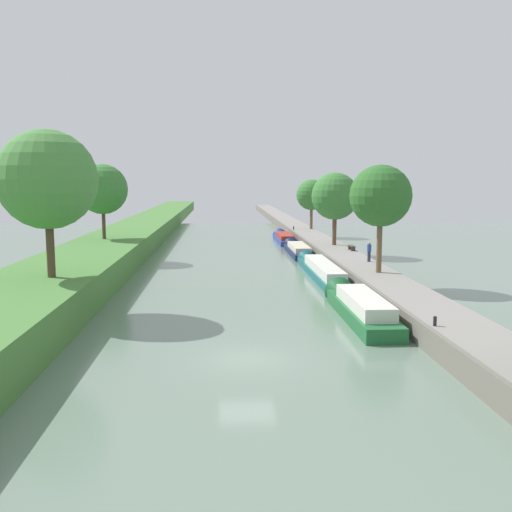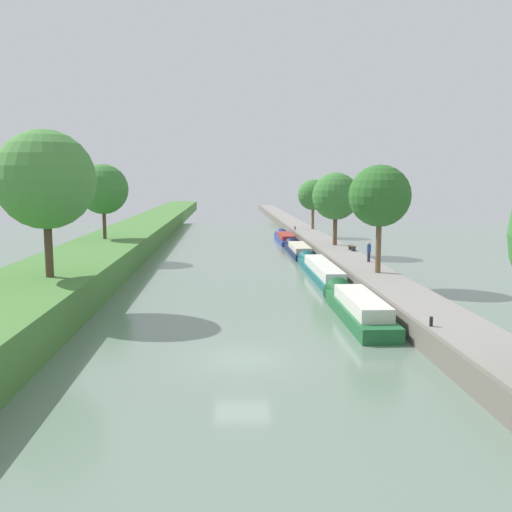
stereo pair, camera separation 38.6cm
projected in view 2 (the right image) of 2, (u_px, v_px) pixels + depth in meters
ground_plane at (242, 359)px, 25.26m from camera, size 160.00×160.00×0.00m
right_towpath at (467, 343)px, 25.72m from camera, size 3.40×260.00×1.15m
stone_quay at (427, 343)px, 25.62m from camera, size 0.25×260.00×1.20m
narrowboat_green at (356, 306)px, 32.88m from camera, size 2.07×11.39×2.10m
narrowboat_teal at (320, 270)px, 46.78m from camera, size 1.84×16.53×1.88m
narrowboat_navy at (298, 249)px, 61.40m from camera, size 1.97×11.37×1.88m
narrowboat_blue at (285, 238)px, 73.28m from camera, size 2.01×11.36×1.90m
tree_rightbank_midnear at (380, 196)px, 40.90m from camera, size 4.46×4.46×7.81m
tree_rightbank_midfar at (336, 196)px, 58.70m from camera, size 4.87×4.87×7.49m
tree_rightbank_far at (313, 195)px, 78.26m from camera, size 4.20×4.20×6.81m
tree_leftbank_downstream at (45, 180)px, 32.86m from camera, size 5.74×5.74×8.56m
tree_leftbank_upstream at (103, 189)px, 54.83m from camera, size 4.81×4.81×7.20m
person_walking at (369, 251)px, 47.03m from camera, size 0.34×0.34×1.66m
mooring_bollard_near at (431, 321)px, 26.30m from camera, size 0.16×0.16×0.45m
mooring_bollard_far at (295, 228)px, 77.74m from camera, size 0.16×0.16×0.45m
park_bench at (352, 247)px, 54.69m from camera, size 0.44×1.50×0.47m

